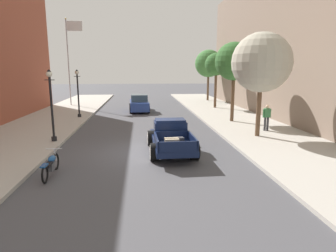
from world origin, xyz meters
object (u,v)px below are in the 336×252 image
object	(u,v)px
hotrod_truck_navy	(170,136)
motorcycle_parked	(51,165)
car_background_blue	(139,104)
street_tree_third	(216,65)
street_tree_second	(234,62)
flagpole	(70,53)
street_tree_farthest	(209,64)
pedestrian_sidewalk_right	(267,116)
street_tree_nearest	(261,63)
street_lamp_near	(51,100)
street_lamp_far	(78,90)

from	to	relation	value
hotrod_truck_navy	motorcycle_parked	bearing A→B (deg)	-147.69
car_background_blue	street_tree_third	distance (m)	8.65
car_background_blue	street_tree_second	world-z (taller)	street_tree_second
street_tree_third	motorcycle_parked	bearing A→B (deg)	-121.32
flagpole	street_tree_third	world-z (taller)	flagpole
flagpole	hotrod_truck_navy	bearing A→B (deg)	-64.69
street_tree_third	street_tree_farthest	xyz separation A→B (m)	(0.90, 7.13, 0.26)
car_background_blue	pedestrian_sidewalk_right	world-z (taller)	pedestrian_sidewalk_right
motorcycle_parked	pedestrian_sidewalk_right	xyz separation A→B (m)	(11.36, 6.58, 0.64)
car_background_blue	street_tree_farthest	bearing A→B (deg)	43.57
pedestrian_sidewalk_right	street_tree_nearest	size ratio (longest dim) A/B	0.28
street_tree_nearest	flagpole	bearing A→B (deg)	130.49
pedestrian_sidewalk_right	motorcycle_parked	bearing A→B (deg)	-149.92
street_tree_third	hotrod_truck_navy	bearing A→B (deg)	-112.27
car_background_blue	street_lamp_near	size ratio (longest dim) A/B	1.13
hotrod_truck_navy	street_tree_second	xyz separation A→B (m)	(5.41, 7.12, 3.79)
car_background_blue	street_tree_farthest	size ratio (longest dim) A/B	0.70
street_tree_second	street_tree_nearest	bearing A→B (deg)	-90.64
street_tree_third	street_tree_nearest	bearing A→B (deg)	-93.56
hotrod_truck_navy	motorcycle_parked	distance (m)	5.76
pedestrian_sidewalk_right	street_tree_second	xyz separation A→B (m)	(-1.09, 3.61, 3.46)
hotrod_truck_navy	flagpole	size ratio (longest dim) A/B	0.54
street_tree_farthest	street_lamp_near	bearing A→B (deg)	-123.20
car_background_blue	street_lamp_far	xyz separation A→B (m)	(-4.89, -3.76, 1.62)
street_lamp_near	street_tree_farthest	xyz separation A→B (m)	(13.22, 20.21, 2.32)
car_background_blue	street_tree_farthest	distance (m)	12.57
flagpole	car_background_blue	bearing A→B (deg)	-33.67
hotrod_truck_navy	pedestrian_sidewalk_right	size ratio (longest dim) A/B	3.01
street_tree_nearest	pedestrian_sidewalk_right	bearing A→B (deg)	50.43
motorcycle_parked	street_tree_third	xyz separation A→B (m)	(11.01, 18.11, 4.01)
street_lamp_far	street_tree_second	world-z (taller)	street_tree_second
street_lamp_near	street_lamp_far	size ratio (longest dim) A/B	1.00
hotrod_truck_navy	motorcycle_parked	world-z (taller)	hotrod_truck_navy
street_tree_third	pedestrian_sidewalk_right	bearing A→B (deg)	-88.29
street_lamp_far	flagpole	bearing A→B (deg)	105.65
motorcycle_parked	car_background_blue	size ratio (longest dim) A/B	0.49
street_lamp_far	street_tree_third	bearing A→B (deg)	21.02
street_tree_farthest	street_tree_nearest	bearing A→B (deg)	-94.85
street_lamp_near	flagpole	xyz separation A→B (m)	(-2.73, 16.85, 3.39)
street_tree_third	street_tree_farthest	bearing A→B (deg)	82.83
pedestrian_sidewalk_right	street_tree_second	distance (m)	5.12
motorcycle_parked	flagpole	xyz separation A→B (m)	(-4.04, 21.88, 5.33)
street_lamp_far	street_tree_nearest	size ratio (longest dim) A/B	0.65
street_lamp_near	flagpole	bearing A→B (deg)	99.19
pedestrian_sidewalk_right	flagpole	world-z (taller)	flagpole
street_lamp_near	street_tree_nearest	bearing A→B (deg)	0.80
street_lamp_near	street_lamp_far	xyz separation A→B (m)	(-0.31, 8.22, 0.00)
pedestrian_sidewalk_right	flagpole	bearing A→B (deg)	135.18
hotrod_truck_navy	street_lamp_near	size ratio (longest dim) A/B	1.29
motorcycle_parked	street_lamp_near	world-z (taller)	street_lamp_near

